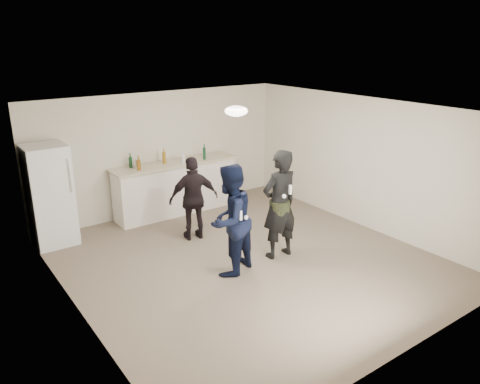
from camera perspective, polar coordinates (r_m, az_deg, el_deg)
floor at (r=7.88m, az=0.86°, el=-8.33°), size 6.00×6.00×0.00m
ceiling at (r=7.10m, az=0.96°, el=9.95°), size 6.00×6.00×0.00m
wall_back at (r=9.87m, az=-9.58°, el=4.77°), size 6.00×0.00×6.00m
wall_front at (r=5.47m, az=20.18°, el=-7.72°), size 6.00×0.00×6.00m
wall_left at (r=6.26m, az=-19.80°, el=-4.32°), size 0.00×6.00×6.00m
wall_right at (r=9.24m, az=14.75°, el=3.45°), size 0.00×6.00×6.00m
counter at (r=9.85m, az=-7.76°, el=0.43°), size 2.60×0.56×1.05m
counter_top at (r=9.69m, az=-7.90°, el=3.50°), size 2.68×0.64×0.04m
fridge at (r=8.84m, az=-22.18°, el=-0.39°), size 0.70×0.70×1.80m
fridge_handle at (r=8.44m, az=-20.05°, el=1.87°), size 0.02×0.02×0.60m
ceiling_dome at (r=7.35m, az=-0.46°, el=9.85°), size 0.36×0.36×0.16m
shaker at (r=9.38m, az=-12.60°, el=3.37°), size 0.08×0.08×0.17m
man at (r=7.16m, az=-1.25°, el=-3.46°), size 1.04×0.94×1.76m
woman at (r=7.71m, az=4.84°, el=-1.53°), size 0.68×0.45×1.85m
camo_shorts at (r=7.73m, az=4.83°, el=-2.05°), size 0.34×0.34×0.28m
spectator at (r=8.46m, az=-5.66°, el=-0.80°), size 0.97×0.59×1.54m
remote_man at (r=6.88m, az=0.07°, el=-2.86°), size 0.04×0.04×0.15m
nunchuk_man at (r=7.00m, az=0.72°, el=-3.11°), size 0.07×0.07×0.07m
remote_woman at (r=7.42m, az=6.16°, el=0.29°), size 0.04×0.04×0.15m
nunchuk_woman at (r=7.41m, az=5.40°, el=-0.53°), size 0.07×0.07×0.07m
bottle_cluster at (r=9.50m, az=-9.43°, el=3.91°), size 1.57×0.38×0.25m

